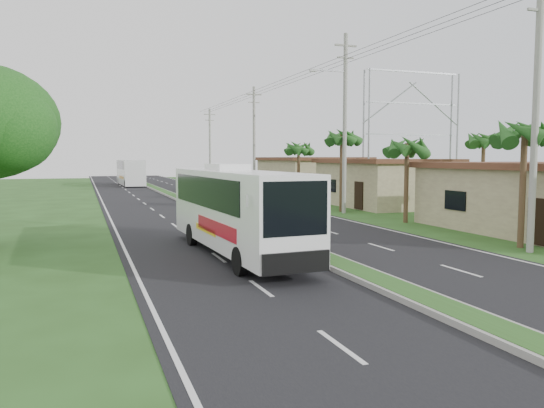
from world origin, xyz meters
name	(u,v)px	position (x,y,z in m)	size (l,w,h in m)	color
ground	(368,279)	(0.00, 0.00, 0.00)	(180.00, 180.00, 0.00)	#28491A
road_asphalt	(215,214)	(0.00, 20.00, 0.01)	(14.00, 160.00, 0.02)	black
median_strip	(215,213)	(0.00, 20.00, 0.10)	(1.20, 160.00, 0.18)	gray
lane_edge_left	(110,218)	(-6.70, 20.00, 0.00)	(0.12, 160.00, 0.01)	silver
lane_edge_right	(308,211)	(6.70, 20.00, 0.00)	(0.12, 160.00, 0.01)	silver
shop_mid	(383,182)	(14.00, 22.00, 1.86)	(7.60, 10.60, 3.67)	#988967
shop_far	(311,176)	(14.00, 36.00, 1.93)	(8.60, 11.60, 3.82)	#988967
palm_verge_a	(525,134)	(9.00, 3.00, 4.74)	(2.40, 2.40, 5.45)	#473321
palm_verge_b	(407,147)	(9.40, 12.00, 4.36)	(2.40, 2.40, 5.05)	#473321
palm_verge_c	(342,138)	(8.80, 19.00, 5.12)	(2.40, 2.40, 5.85)	#473321
palm_verge_d	(299,149)	(9.30, 28.00, 4.55)	(2.40, 2.40, 5.25)	#473321
palm_behind_shop	(484,140)	(17.50, 15.00, 4.93)	(2.40, 2.40, 5.65)	#473321
utility_pole_a	(536,109)	(8.50, 2.00, 5.67)	(1.60, 0.28, 11.00)	gray
utility_pole_b	(344,121)	(8.47, 18.00, 6.26)	(3.20, 0.28, 12.00)	gray
utility_pole_c	(254,139)	(8.50, 38.00, 5.67)	(1.60, 0.28, 11.00)	gray
utility_pole_d	(210,146)	(8.50, 58.00, 5.42)	(1.60, 0.28, 10.50)	gray
billboard_lattice	(412,126)	(22.00, 30.00, 6.82)	(10.18, 1.18, 12.07)	gray
coach_bus_main	(235,205)	(-2.73, 5.37, 1.94)	(2.78, 10.99, 3.52)	white
coach_bus_far	(130,171)	(-2.09, 60.00, 1.97)	(2.88, 11.96, 3.47)	silver
motorcyclist	(292,226)	(0.13, 6.67, 0.83)	(1.82, 1.20, 2.31)	black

